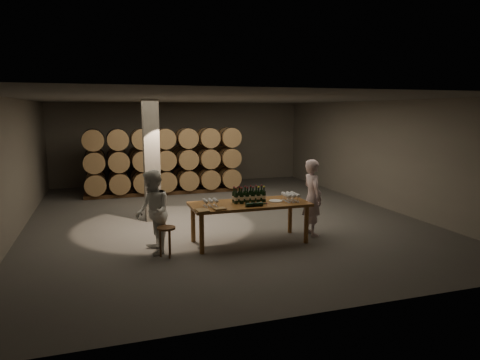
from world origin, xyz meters
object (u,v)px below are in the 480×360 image
object	(u,v)px
person_woman	(153,212)
plate	(276,201)
person_man	(312,197)
tasting_table	(249,207)
notebook_near	(220,209)
stool	(166,232)
bottle_cluster	(249,196)

from	to	relation	value
person_woman	plate	bearing A→B (deg)	87.57
person_man	person_woman	distance (m)	3.71
tasting_table	notebook_near	world-z (taller)	notebook_near
notebook_near	stool	xyz separation A→B (m)	(-1.10, 0.02, -0.41)
stool	person_woman	distance (m)	0.53
bottle_cluster	stool	xyz separation A→B (m)	(-1.90, -0.46, -0.53)
person_woman	bottle_cluster	bearing A→B (deg)	90.35
tasting_table	stool	distance (m)	1.95
stool	person_woman	size ratio (longest dim) A/B	0.36
tasting_table	stool	xyz separation A→B (m)	(-1.89, -0.39, -0.29)
stool	person_man	bearing A→B (deg)	8.12
tasting_table	person_woman	world-z (taller)	person_woman
bottle_cluster	notebook_near	distance (m)	0.95
notebook_near	person_woman	size ratio (longest dim) A/B	0.14
tasting_table	bottle_cluster	xyz separation A→B (m)	(0.01, 0.07, 0.23)
tasting_table	person_man	size ratio (longest dim) A/B	1.45
tasting_table	person_man	world-z (taller)	person_man
bottle_cluster	person_woman	bearing A→B (deg)	-176.00
tasting_table	bottle_cluster	bearing A→B (deg)	79.96
notebook_near	stool	size ratio (longest dim) A/B	0.39
tasting_table	stool	world-z (taller)	tasting_table
plate	person_man	distance (m)	0.99
person_man	person_woman	xyz separation A→B (m)	(-3.71, -0.19, -0.03)
bottle_cluster	notebook_near	size ratio (longest dim) A/B	3.07
person_man	person_woman	world-z (taller)	person_man
tasting_table	person_woman	size ratio (longest dim) A/B	1.50
tasting_table	plate	size ratio (longest dim) A/B	8.49
bottle_cluster	notebook_near	world-z (taller)	bottle_cluster
plate	person_woman	world-z (taller)	person_woman
plate	person_woman	size ratio (longest dim) A/B	0.18
plate	person_man	xyz separation A→B (m)	(0.98, 0.13, -0.01)
bottle_cluster	person_man	distance (m)	1.59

